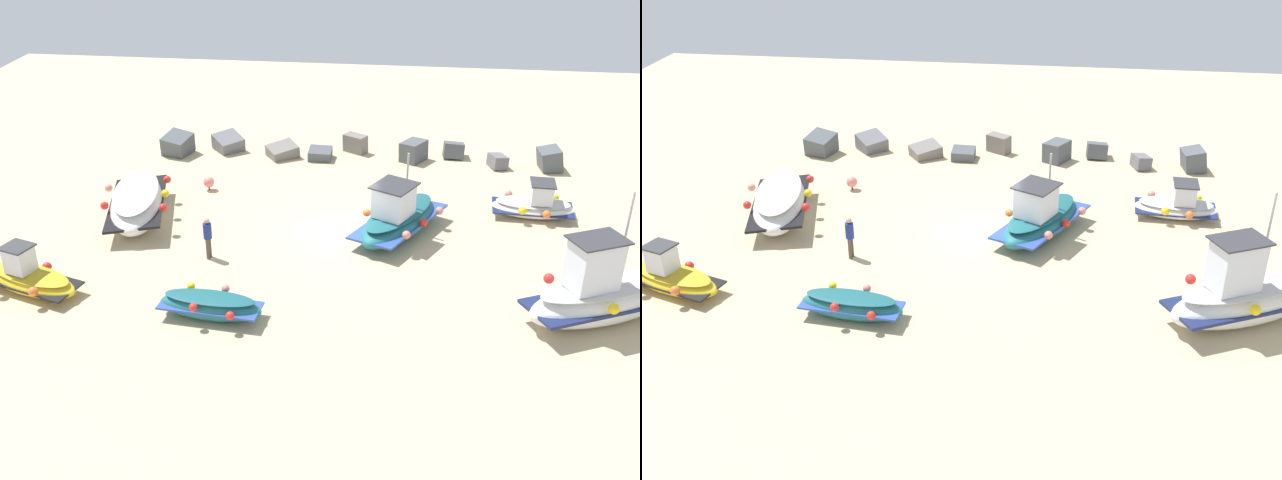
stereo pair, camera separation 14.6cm
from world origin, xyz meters
TOP-DOWN VIEW (x-y plane):
  - ground_plane at (0.00, 0.00)m, footprint 53.59×53.59m
  - fishing_boat_0 at (8.82, -5.03)m, footprint 5.67×4.04m
  - fishing_boat_1 at (7.71, 2.79)m, footprint 3.54×2.13m
  - fishing_boat_2 at (2.09, 0.30)m, footprint 4.03×5.30m
  - fishing_boat_3 at (-8.74, 0.43)m, footprint 3.50×5.79m
  - fishing_boat_4 at (-3.81, -6.46)m, footprint 3.60×1.80m
  - fishing_boat_5 at (-10.48, -5.62)m, footprint 3.97×2.41m
  - person_walking at (-4.91, -2.52)m, footprint 0.32×0.32m
  - breakwater_rocks at (-1.08, 8.39)m, footprint 19.82×2.94m
  - mooring_buoy_0 at (-6.55, 3.66)m, footprint 0.50×0.50m

SIDE VIEW (x-z plane):
  - ground_plane at x=0.00m, z-range 0.00..0.00m
  - mooring_buoy_0 at x=-6.55m, z-range 0.07..0.71m
  - breakwater_rocks at x=-1.08m, z-range -0.26..1.11m
  - fishing_boat_4 at x=-3.81m, z-range 0.00..0.92m
  - fishing_boat_1 at x=7.71m, z-range -0.30..1.28m
  - fishing_boat_5 at x=-10.48m, z-range -0.36..1.37m
  - fishing_boat_3 at x=-8.74m, z-range 0.00..1.45m
  - fishing_boat_2 at x=2.09m, z-range -0.92..2.43m
  - person_walking at x=-4.91m, z-range 0.13..1.80m
  - fishing_boat_0 at x=8.82m, z-range -1.33..3.28m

